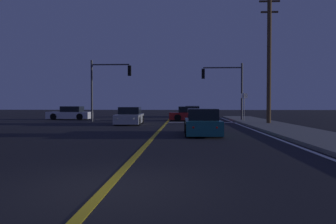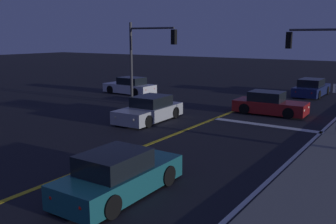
% 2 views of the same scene
% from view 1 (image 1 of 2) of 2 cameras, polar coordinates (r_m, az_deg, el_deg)
% --- Properties ---
extents(ground_plane, '(160.00, 160.00, 0.00)m').
position_cam_1_polar(ground_plane, '(6.35, -10.85, -13.08)').
color(ground_plane, black).
extents(sidewalk_right, '(3.20, 41.79, 0.15)m').
position_cam_1_polar(sidewalk_right, '(18.67, 21.86, -3.32)').
color(sidewalk_right, slate).
rests_on(sidewalk_right, ground).
extents(lane_line_center, '(0.20, 39.47, 0.01)m').
position_cam_1_polar(lane_line_center, '(17.71, -1.93, -3.69)').
color(lane_line_center, gold).
rests_on(lane_line_center, ground).
extents(lane_line_edge_right, '(0.16, 39.47, 0.01)m').
position_cam_1_polar(lane_line_edge_right, '(18.15, 16.31, -3.63)').
color(lane_line_edge_right, white).
rests_on(lane_line_edge_right, ground).
extents(stop_bar, '(5.94, 0.50, 0.01)m').
position_cam_1_polar(stop_bar, '(27.78, 5.93, -1.84)').
color(stop_bar, white).
rests_on(stop_bar, ground).
extents(car_side_waiting_red, '(4.25, 1.99, 1.34)m').
position_cam_1_polar(car_side_waiting_red, '(30.73, 3.98, -0.45)').
color(car_side_waiting_red, maroon).
rests_on(car_side_waiting_red, ground).
extents(car_far_approaching_white, '(4.39, 1.94, 1.34)m').
position_cam_1_polar(car_far_approaching_white, '(34.40, -16.75, -0.30)').
color(car_far_approaching_white, silver).
rests_on(car_far_approaching_white, ground).
extents(car_distant_tail_teal, '(1.84, 4.26, 1.34)m').
position_cam_1_polar(car_distant_tail_teal, '(16.83, 6.02, -2.01)').
color(car_distant_tail_teal, '#195960').
rests_on(car_distant_tail_teal, ground).
extents(car_following_oncoming_navy, '(1.98, 4.72, 1.34)m').
position_cam_1_polar(car_following_oncoming_navy, '(39.49, 4.23, -0.03)').
color(car_following_oncoming_navy, navy).
rests_on(car_following_oncoming_navy, ground).
extents(car_parked_curb_silver, '(2.06, 4.43, 1.34)m').
position_cam_1_polar(car_parked_curb_silver, '(25.64, -6.73, -0.82)').
color(car_parked_curb_silver, '#B2B5BA').
rests_on(car_parked_curb_silver, ground).
extents(traffic_signal_near_right, '(3.75, 0.28, 5.30)m').
position_cam_1_polar(traffic_signal_near_right, '(30.31, 10.23, 5.10)').
color(traffic_signal_near_right, '#38383D').
rests_on(traffic_signal_near_right, ground).
extents(traffic_signal_far_left, '(3.62, 0.28, 5.47)m').
position_cam_1_polar(traffic_signal_far_left, '(29.48, -10.76, 5.40)').
color(traffic_signal_far_left, '#38383D').
rests_on(traffic_signal_far_left, ground).
extents(utility_pole_right, '(1.52, 0.32, 9.86)m').
position_cam_1_polar(utility_pole_right, '(25.86, 17.30, 9.14)').
color(utility_pole_right, '#4C3823').
rests_on(utility_pole_right, ground).
extents(street_sign_corner, '(0.56, 0.11, 2.50)m').
position_cam_1_polar(street_sign_corner, '(27.64, 13.20, 1.58)').
color(street_sign_corner, slate).
rests_on(street_sign_corner, ground).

